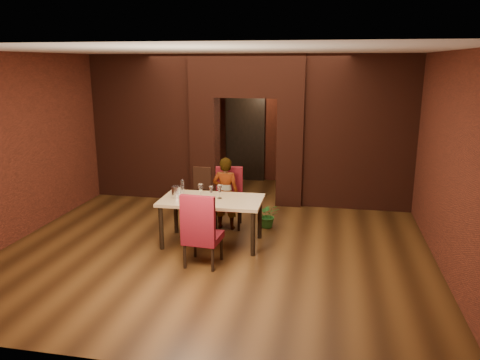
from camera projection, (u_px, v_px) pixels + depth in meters
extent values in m
plane|color=#4A2B12|center=(227.00, 231.00, 8.61)|extent=(8.00, 8.00, 0.00)
cube|color=silver|center=(226.00, 52.00, 7.83)|extent=(7.00, 8.00, 0.04)
cube|color=maroon|center=(261.00, 119.00, 12.02)|extent=(7.00, 0.04, 3.20)
cube|color=maroon|center=(134.00, 218.00, 4.42)|extent=(7.00, 0.04, 3.20)
cube|color=maroon|center=(47.00, 139.00, 8.88)|extent=(0.04, 8.00, 3.20)
cube|color=maroon|center=(438.00, 153.00, 7.56)|extent=(0.04, 8.00, 3.20)
cube|color=maroon|center=(205.00, 149.00, 10.41)|extent=(0.55, 0.55, 2.30)
cube|color=maroon|center=(290.00, 152.00, 10.05)|extent=(0.55, 0.55, 2.30)
cube|color=maroon|center=(247.00, 76.00, 9.84)|extent=(2.45, 0.55, 0.90)
cube|color=maroon|center=(145.00, 127.00, 10.57)|extent=(2.28, 0.35, 3.20)
cube|color=maroon|center=(359.00, 133.00, 9.68)|extent=(2.28, 0.35, 3.20)
cube|color=brown|center=(202.00, 178.00, 10.28)|extent=(0.40, 0.03, 0.50)
cube|color=black|center=(245.00, 140.00, 12.18)|extent=(0.90, 0.08, 2.10)
cube|color=black|center=(245.00, 140.00, 12.14)|extent=(1.02, 0.04, 2.22)
cube|color=tan|center=(212.00, 221.00, 7.95)|extent=(1.72, 0.99, 0.80)
cube|color=maroon|center=(228.00, 198.00, 8.73)|extent=(0.56, 0.56, 1.11)
cube|color=maroon|center=(203.00, 229.00, 7.09)|extent=(0.56, 0.56, 1.16)
imported|color=silver|center=(226.00, 193.00, 8.62)|extent=(0.51, 0.35, 1.35)
cube|color=white|center=(199.00, 200.00, 7.80)|extent=(0.39, 0.33, 0.00)
cylinder|color=silver|center=(177.00, 192.00, 7.89)|extent=(0.16, 0.16, 0.20)
cylinder|color=white|center=(182.00, 187.00, 8.05)|extent=(0.07, 0.07, 0.28)
imported|color=#266623|center=(268.00, 215.00, 8.77)|extent=(0.47, 0.42, 0.47)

